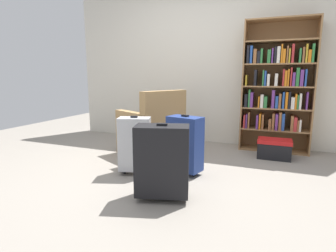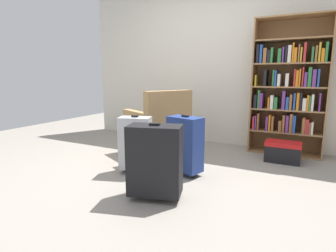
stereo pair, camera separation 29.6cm
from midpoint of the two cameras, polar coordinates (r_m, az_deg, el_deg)
name	(u,v)px [view 1 (the left image)]	position (r m, az deg, el deg)	size (l,w,h in m)	color
ground_plane	(161,178)	(3.01, -4.43, -10.81)	(8.09, 8.09, 0.00)	gray
back_wall	(205,63)	(4.55, 5.96, 13.10)	(4.63, 0.10, 2.60)	beige
bookshelf	(277,88)	(4.15, 20.06, 7.56)	(0.96, 0.33, 1.86)	olive
armchair	(152,132)	(3.81, -5.50, -1.27)	(0.94, 0.94, 0.90)	#9E7A4C
mug	(185,159)	(3.48, 1.16, -6.91)	(0.12, 0.08, 0.10)	#1959A5
storage_box	(274,148)	(3.84, 19.36, -4.44)	(0.43, 0.26, 0.26)	black
suitcase_black	(162,160)	(2.40, -4.79, -7.26)	(0.52, 0.37, 0.69)	black
suitcase_silver	(135,144)	(3.06, -9.76, -3.77)	(0.39, 0.30, 0.66)	#B7BABF
suitcase_navy_blue	(185,144)	(3.01, 0.74, -3.74)	(0.42, 0.30, 0.67)	navy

